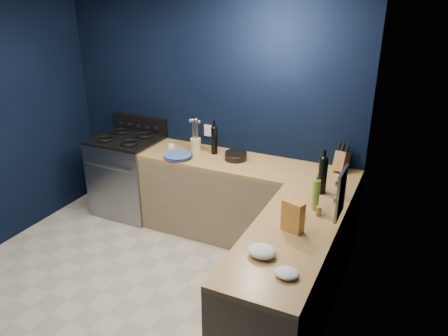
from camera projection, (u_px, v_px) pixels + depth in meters
The scene contains 26 objects.
floor at pixel (122, 299), 4.00m from camera, with size 3.50×3.50×0.02m, color #B5AF9E.
wall_back at pixel (209, 111), 4.95m from camera, with size 3.50×0.02×2.60m, color black.
wall_right at pixel (329, 212), 2.79m from camera, with size 0.02×3.50×2.60m, color black.
cab_back at pixel (245, 203), 4.78m from camera, with size 2.30×0.63×0.86m, color #857050.
top_back at pixel (246, 165), 4.61m from camera, with size 2.30×0.63×0.04m, color brown.
cab_right at pixel (286, 284), 3.50m from camera, with size 0.63×1.67×0.86m, color #857050.
top_right at pixel (290, 236), 3.32m from camera, with size 0.63×1.67×0.04m, color brown.
gas_range at pixel (129, 176), 5.36m from camera, with size 0.76×0.66×0.92m, color gray.
oven_door at pixel (112, 187), 5.10m from camera, with size 0.59×0.02×0.42m, color black.
cooktop at pixel (125, 139), 5.17m from camera, with size 0.76×0.66×0.03m, color black.
backguard at pixel (140, 124), 5.38m from camera, with size 0.76×0.06×0.20m, color black.
spice_panel at pixel (341, 194), 3.31m from camera, with size 0.02×0.28×0.38m, color gray.
wall_outlet at pixel (208, 130), 5.02m from camera, with size 0.09×0.02×0.13m, color white.
plate_stack at pixel (178, 156), 4.73m from camera, with size 0.30×0.30×0.04m, color teal.
ramekin at pixel (171, 146), 5.03m from camera, with size 0.08×0.08×0.03m, color white.
utensil_crock at pixel (196, 144), 4.90m from camera, with size 0.12×0.12×0.14m, color beige.
wine_bottle_back at pixel (214, 141), 4.79m from camera, with size 0.07×0.07×0.29m, color black.
lemon_basket at pixel (236, 156), 4.66m from camera, with size 0.23×0.23×0.09m, color black.
knife_block at pixel (342, 161), 4.38m from camera, with size 0.11×0.18×0.20m, color brown.
wine_bottle_right at pixel (322, 176), 3.89m from camera, with size 0.08×0.08×0.33m, color black.
oil_bottle at pixel (316, 195), 3.62m from camera, with size 0.06×0.06×0.26m, color olive.
spice_jar_near at pixel (301, 212), 3.52m from camera, with size 0.04×0.04×0.09m, color olive.
spice_jar_far at pixel (318, 211), 3.55m from camera, with size 0.04×0.04×0.08m, color olive.
crouton_bag at pixel (293, 216), 3.31m from camera, with size 0.17×0.08×0.25m, color #C4542E.
towel_front at pixel (262, 251), 3.03m from camera, with size 0.20×0.17×0.07m, color white.
towel_end at pixel (287, 273), 2.83m from camera, with size 0.16×0.14×0.05m, color white.
Camera 1 is at (2.20, -2.51, 2.65)m, focal length 35.37 mm.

